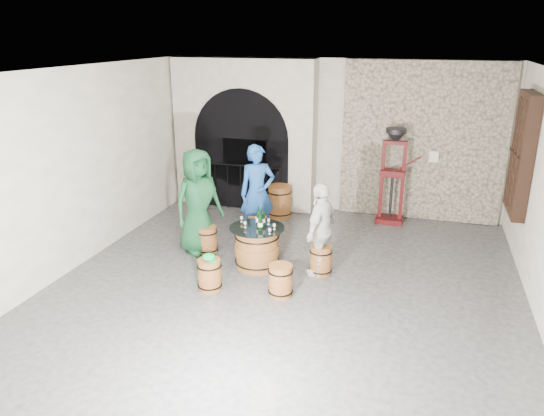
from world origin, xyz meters
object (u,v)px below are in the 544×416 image
(person_green, at_px, (198,201))
(barrel_stool_right, at_px, (321,260))
(person_blue, at_px, (257,193))
(side_barrel, at_px, (280,202))
(person_white, at_px, (321,229))
(barrel_stool_near_left, at_px, (210,275))
(barrel_stool_left, at_px, (207,240))
(barrel_stool_far, at_px, (258,230))
(wine_bottle_left, at_px, (259,218))
(barrel_stool_near_right, at_px, (281,281))
(wine_bottle_right, at_px, (263,219))
(wine_bottle_center, at_px, (260,223))
(barrel_table, at_px, (257,247))
(corking_press, at_px, (393,169))

(person_green, bearing_deg, barrel_stool_right, -64.89)
(person_blue, distance_m, side_barrel, 1.36)
(person_blue, relative_size, side_barrel, 2.61)
(person_white, bearing_deg, barrel_stool_near_left, -42.71)
(barrel_stool_left, height_order, side_barrel, side_barrel)
(barrel_stool_right, height_order, barrel_stool_near_left, same)
(barrel_stool_near_left, bearing_deg, barrel_stool_far, 86.82)
(person_blue, height_order, wine_bottle_left, person_blue)
(barrel_stool_near_left, relative_size, wine_bottle_left, 1.51)
(person_green, bearing_deg, barrel_stool_far, -19.03)
(barrel_stool_near_right, distance_m, wine_bottle_right, 1.23)
(person_green, height_order, wine_bottle_left, person_green)
(person_blue, bearing_deg, barrel_stool_left, -154.99)
(wine_bottle_center, bearing_deg, barrel_table, 130.29)
(person_blue, bearing_deg, barrel_stool_far, -102.08)
(person_green, height_order, person_blue, person_green)
(barrel_stool_left, relative_size, barrel_stool_near_left, 1.00)
(wine_bottle_left, distance_m, corking_press, 3.34)
(barrel_stool_far, distance_m, person_white, 1.76)
(person_white, bearing_deg, barrel_stool_left, -83.77)
(barrel_stool_right, bearing_deg, side_barrel, 119.70)
(barrel_stool_far, distance_m, barrel_stool_near_left, 1.98)
(wine_bottle_right, bearing_deg, person_white, -2.28)
(wine_bottle_center, bearing_deg, barrel_stool_near_left, -121.88)
(person_green, height_order, person_white, person_green)
(person_blue, bearing_deg, barrel_stool_near_right, -93.26)
(barrel_table, relative_size, barrel_stool_far, 1.83)
(barrel_stool_far, xyz_separation_m, person_blue, (-0.06, 0.19, 0.65))
(barrel_table, height_order, barrel_stool_left, barrel_table)
(barrel_stool_far, bearing_deg, wine_bottle_right, -66.81)
(person_green, bearing_deg, wine_bottle_right, -68.98)
(corking_press, bearing_deg, wine_bottle_right, -122.96)
(barrel_stool_near_left, xyz_separation_m, corking_press, (2.36, 3.76, 0.88))
(barrel_stool_left, relative_size, barrel_stool_far, 1.00)
(barrel_stool_left, xyz_separation_m, barrel_stool_near_left, (0.58, -1.25, 0.00))
(person_green, relative_size, wine_bottle_left, 5.68)
(barrel_stool_far, distance_m, side_barrel, 1.43)
(barrel_stool_left, bearing_deg, barrel_stool_far, 46.03)
(wine_bottle_center, distance_m, wine_bottle_right, 0.19)
(wine_bottle_center, bearing_deg, side_barrel, 99.04)
(barrel_table, xyz_separation_m, person_blue, (-0.38, 1.19, 0.55))
(wine_bottle_right, xyz_separation_m, corking_press, (1.85, 2.72, 0.30))
(barrel_stool_near_right, height_order, wine_bottle_center, wine_bottle_center)
(barrel_table, distance_m, side_barrel, 2.46)
(wine_bottle_right, bearing_deg, person_green, 168.37)
(barrel_stool_far, relative_size, barrel_stool_near_left, 1.00)
(barrel_stool_near_left, distance_m, person_white, 1.86)
(barrel_stool_near_right, xyz_separation_m, wine_bottle_right, (-0.57, 0.92, 0.59))
(wine_bottle_left, height_order, wine_bottle_center, same)
(barrel_stool_right, xyz_separation_m, side_barrel, (-1.37, 2.40, 0.10))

